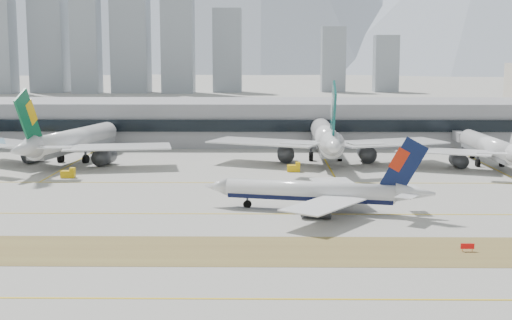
{
  "coord_description": "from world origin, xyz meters",
  "views": [
    {
      "loc": [
        6.81,
        -143.93,
        31.46
      ],
      "look_at": [
        4.78,
        18.0,
        7.5
      ],
      "focal_mm": 50.0,
      "sensor_mm": 36.0,
      "label": 1
    }
  ],
  "objects_px": {
    "widebody_eva": "(71,142)",
    "terminal": "(246,121)",
    "taxiing_airliner": "(318,192)",
    "widebody_china_air": "(492,148)",
    "widebody_cathay": "(326,139)"
  },
  "relations": [
    {
      "from": "widebody_china_air",
      "to": "taxiing_airliner",
      "type": "bearing_deg",
      "value": 136.52
    },
    {
      "from": "terminal",
      "to": "taxiing_airliner",
      "type": "bearing_deg",
      "value": -81.43
    },
    {
      "from": "widebody_eva",
      "to": "widebody_cathay",
      "type": "xyz_separation_m",
      "value": [
        74.86,
        4.58,
        0.51
      ]
    },
    {
      "from": "widebody_eva",
      "to": "terminal",
      "type": "height_order",
      "value": "widebody_eva"
    },
    {
      "from": "widebody_cathay",
      "to": "terminal",
      "type": "relative_size",
      "value": 0.25
    },
    {
      "from": "terminal",
      "to": "widebody_china_air",
      "type": "bearing_deg",
      "value": -39.8
    },
    {
      "from": "taxiing_airliner",
      "to": "widebody_eva",
      "type": "xyz_separation_m",
      "value": [
        -67.51,
        63.75,
        2.36
      ]
    },
    {
      "from": "taxiing_airliner",
      "to": "terminal",
      "type": "bearing_deg",
      "value": -68.36
    },
    {
      "from": "taxiing_airliner",
      "to": "widebody_eva",
      "type": "bearing_deg",
      "value": -30.29
    },
    {
      "from": "widebody_china_air",
      "to": "widebody_eva",
      "type": "bearing_deg",
      "value": 86.3
    },
    {
      "from": "widebody_cathay",
      "to": "terminal",
      "type": "xyz_separation_m",
      "value": [
        -24.96,
        48.56,
        0.79
      ]
    },
    {
      "from": "taxiing_airliner",
      "to": "widebody_eva",
      "type": "height_order",
      "value": "widebody_eva"
    },
    {
      "from": "widebody_cathay",
      "to": "widebody_china_air",
      "type": "bearing_deg",
      "value": -102.02
    },
    {
      "from": "widebody_eva",
      "to": "taxiing_airliner",
      "type": "bearing_deg",
      "value": -121.45
    },
    {
      "from": "widebody_eva",
      "to": "widebody_china_air",
      "type": "xyz_separation_m",
      "value": [
        120.69,
        -5.84,
        -0.86
      ]
    }
  ]
}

